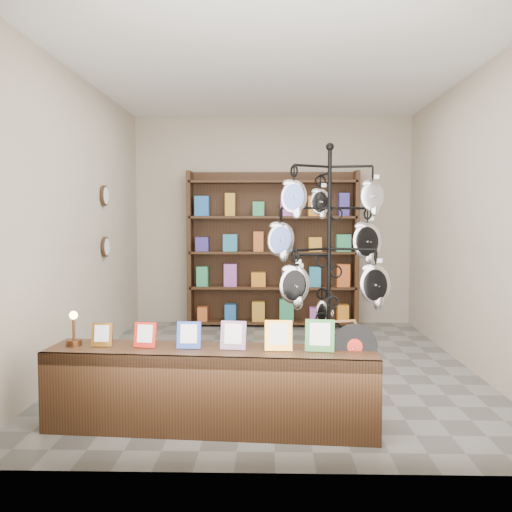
% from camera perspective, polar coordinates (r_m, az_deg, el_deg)
% --- Properties ---
extents(ground, '(5.00, 5.00, 0.00)m').
position_cam_1_polar(ground, '(6.04, 1.73, -10.94)').
color(ground, slate).
rests_on(ground, ground).
extents(room_envelope, '(5.00, 5.00, 5.00)m').
position_cam_1_polar(room_envelope, '(5.85, 1.77, 6.88)').
color(room_envelope, '#B4A491').
rests_on(room_envelope, ground).
extents(display_tree, '(1.12, 1.06, 2.19)m').
position_cam_1_polar(display_tree, '(5.03, 7.32, 0.67)').
color(display_tree, black).
rests_on(display_tree, ground).
extents(front_shelf, '(2.43, 0.67, 0.85)m').
position_cam_1_polar(front_shelf, '(4.28, -4.49, -13.04)').
color(front_shelf, black).
rests_on(front_shelf, ground).
extents(back_shelving, '(2.42, 0.36, 2.20)m').
position_cam_1_polar(back_shelving, '(8.15, 1.67, 0.23)').
color(back_shelving, black).
rests_on(back_shelving, ground).
extents(wall_clocks, '(0.03, 0.24, 0.84)m').
position_cam_1_polar(wall_clocks, '(6.92, -14.85, 3.37)').
color(wall_clocks, black).
rests_on(wall_clocks, ground).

